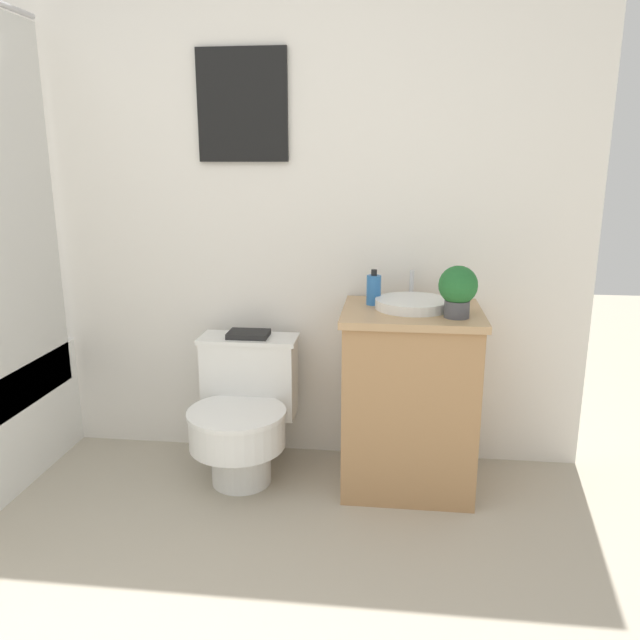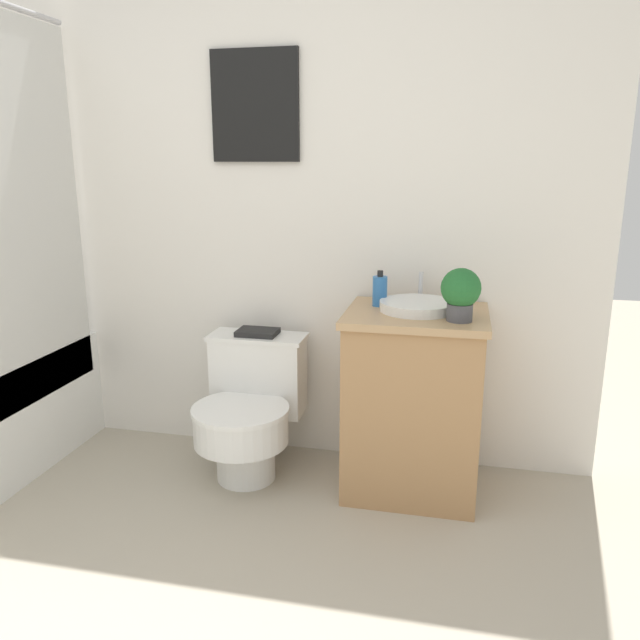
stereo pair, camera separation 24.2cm
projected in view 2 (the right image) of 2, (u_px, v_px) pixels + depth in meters
wall_back at (209, 188)px, 2.89m from camera, size 3.58×0.07×2.50m
toilet at (250, 408)px, 2.78m from camera, size 0.44×0.56×0.61m
vanity at (413, 402)px, 2.62m from camera, size 0.57×0.49×0.78m
sink at (417, 306)px, 2.54m from camera, size 0.31×0.34×0.13m
soap_bottle at (380, 291)px, 2.62m from camera, size 0.06×0.06×0.15m
potted_plant at (461, 292)px, 2.35m from camera, size 0.15×0.15×0.20m
book_on_tank at (258, 332)px, 2.83m from camera, size 0.18×0.13×0.02m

